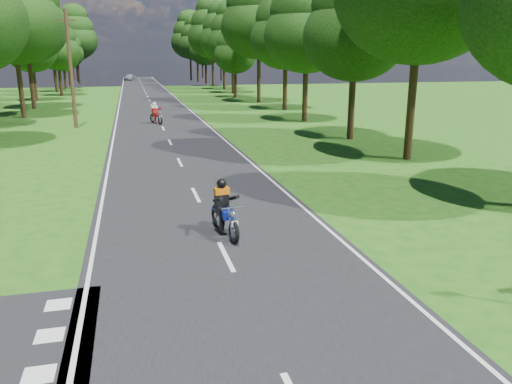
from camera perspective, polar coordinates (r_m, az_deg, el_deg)
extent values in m
plane|color=#1A5112|center=(11.02, -1.51, -11.32)|extent=(160.00, 160.00, 0.00)
cube|color=black|center=(59.87, -12.08, 10.19)|extent=(7.00, 140.00, 0.02)
cube|color=silver|center=(12.79, -3.46, -7.32)|extent=(0.12, 2.00, 0.01)
cube|color=silver|center=(18.42, -6.90, -0.31)|extent=(0.12, 2.00, 0.01)
cube|color=silver|center=(24.22, -8.70, 3.38)|extent=(0.12, 2.00, 0.01)
cube|color=silver|center=(30.10, -9.81, 5.64)|extent=(0.12, 2.00, 0.01)
cube|color=silver|center=(36.02, -10.56, 7.16)|extent=(0.12, 2.00, 0.01)
cube|color=silver|center=(41.97, -11.10, 8.25)|extent=(0.12, 2.00, 0.01)
cube|color=silver|center=(47.93, -11.51, 9.06)|extent=(0.12, 2.00, 0.01)
cube|color=silver|center=(53.89, -11.83, 9.70)|extent=(0.12, 2.00, 0.01)
cube|color=silver|center=(59.87, -12.09, 10.21)|extent=(0.12, 2.00, 0.01)
cube|color=silver|center=(65.84, -12.30, 10.62)|extent=(0.12, 2.00, 0.01)
cube|color=silver|center=(71.83, -12.47, 10.97)|extent=(0.12, 2.00, 0.01)
cube|color=silver|center=(77.81, -12.62, 11.26)|extent=(0.12, 2.00, 0.01)
cube|color=silver|center=(83.80, -12.75, 11.51)|extent=(0.12, 2.00, 0.01)
cube|color=silver|center=(89.79, -12.86, 11.73)|extent=(0.12, 2.00, 0.01)
cube|color=silver|center=(95.78, -12.96, 11.92)|extent=(0.12, 2.00, 0.01)
cube|color=silver|center=(101.77, -13.04, 12.09)|extent=(0.12, 2.00, 0.01)
cube|color=silver|center=(107.76, -13.12, 12.24)|extent=(0.12, 2.00, 0.01)
cube|color=silver|center=(113.75, -13.19, 12.37)|extent=(0.12, 2.00, 0.01)
cube|color=silver|center=(119.75, -13.25, 12.49)|extent=(0.12, 2.00, 0.01)
cube|color=silver|center=(125.74, -13.31, 12.60)|extent=(0.12, 2.00, 0.01)
cube|color=silver|center=(59.84, -15.29, 10.01)|extent=(0.10, 140.00, 0.01)
cube|color=silver|center=(60.07, -8.89, 10.37)|extent=(0.10, 140.00, 0.01)
cube|color=silver|center=(9.14, -23.58, -18.60)|extent=(0.50, 0.50, 0.01)
cube|color=silver|center=(10.15, -22.50, -14.89)|extent=(0.50, 0.50, 0.01)
cube|color=silver|center=(11.20, -21.65, -11.87)|extent=(0.50, 0.50, 0.01)
cylinder|color=black|center=(46.14, -25.26, 10.38)|extent=(0.40, 0.40, 4.32)
ellipsoid|color=black|center=(46.13, -26.04, 16.94)|extent=(7.56, 7.56, 6.42)
cylinder|color=black|center=(53.58, -24.24, 11.01)|extent=(0.40, 0.40, 4.40)
ellipsoid|color=black|center=(53.58, -24.90, 16.78)|extent=(7.71, 7.71, 6.55)
ellipsoid|color=black|center=(53.73, -25.17, 19.05)|extent=(6.60, 6.60, 5.61)
cylinder|color=black|center=(63.37, -23.94, 10.95)|extent=(0.40, 0.40, 3.20)
ellipsoid|color=black|center=(63.29, -24.33, 14.49)|extent=(5.60, 5.60, 4.76)
ellipsoid|color=black|center=(63.32, -24.49, 15.90)|extent=(4.80, 4.80, 4.08)
ellipsoid|color=black|center=(63.40, -24.65, 17.30)|extent=(3.60, 3.60, 3.06)
cylinder|color=black|center=(70.39, -21.44, 11.51)|extent=(0.40, 0.40, 3.22)
ellipsoid|color=black|center=(70.32, -21.76, 14.72)|extent=(5.64, 5.64, 4.79)
ellipsoid|color=black|center=(70.35, -21.89, 16.00)|extent=(4.83, 4.83, 4.11)
ellipsoid|color=black|center=(70.42, -22.02, 17.27)|extent=(3.62, 3.62, 3.08)
cylinder|color=black|center=(78.27, -21.91, 11.88)|extent=(0.40, 0.40, 3.61)
ellipsoid|color=black|center=(78.22, -22.24, 15.12)|extent=(6.31, 6.31, 5.37)
ellipsoid|color=black|center=(78.27, -22.38, 16.40)|extent=(5.41, 5.41, 4.60)
ellipsoid|color=black|center=(78.36, -22.51, 17.68)|extent=(4.06, 4.06, 3.45)
cylinder|color=black|center=(86.01, -20.97, 11.86)|extent=(0.40, 0.40, 2.67)
ellipsoid|color=black|center=(85.93, -21.18, 14.04)|extent=(4.67, 4.67, 3.97)
ellipsoid|color=black|center=(85.94, -21.27, 14.90)|extent=(4.00, 4.00, 3.40)
ellipsoid|color=black|center=(85.96, -21.36, 15.76)|extent=(3.00, 3.00, 2.55)
cylinder|color=black|center=(95.12, -20.51, 12.26)|extent=(0.40, 0.40, 3.09)
ellipsoid|color=black|center=(95.06, -20.73, 14.54)|extent=(5.40, 5.40, 4.59)
ellipsoid|color=black|center=(95.08, -20.81, 15.44)|extent=(4.63, 4.63, 3.93)
ellipsoid|color=black|center=(95.13, -20.90, 16.34)|extent=(3.47, 3.47, 2.95)
cylinder|color=black|center=(101.49, -19.62, 12.86)|extent=(0.40, 0.40, 4.48)
ellipsoid|color=black|center=(101.49, -19.90, 15.96)|extent=(7.84, 7.84, 6.66)
ellipsoid|color=black|center=(101.58, -20.02, 17.19)|extent=(6.72, 6.72, 5.71)
ellipsoid|color=black|center=(101.71, -20.13, 18.41)|extent=(5.04, 5.04, 4.28)
cylinder|color=black|center=(110.53, -19.74, 12.88)|extent=(0.40, 0.40, 4.09)
ellipsoid|color=black|center=(110.51, -19.98, 15.48)|extent=(7.16, 7.16, 6.09)
ellipsoid|color=black|center=(110.57, -20.08, 16.51)|extent=(6.14, 6.14, 5.22)
ellipsoid|color=black|center=(110.66, -20.18, 17.54)|extent=(4.61, 4.61, 3.92)
cylinder|color=black|center=(25.63, 17.25, 8.64)|extent=(0.40, 0.40, 4.56)
cylinder|color=black|center=(31.33, 10.83, 9.15)|extent=(0.40, 0.40, 3.49)
ellipsoid|color=black|center=(31.19, 11.24, 17.02)|extent=(6.12, 6.12, 5.20)
ellipsoid|color=black|center=(31.30, 11.41, 20.14)|extent=(5.24, 5.24, 4.46)
cylinder|color=black|center=(39.59, 5.62, 10.70)|extent=(0.40, 0.40, 3.69)
ellipsoid|color=black|center=(39.49, 5.79, 17.29)|extent=(6.46, 6.46, 5.49)
ellipsoid|color=black|center=(39.60, 5.87, 19.89)|extent=(5.54, 5.54, 4.71)
cylinder|color=black|center=(48.30, 3.33, 11.58)|extent=(0.40, 0.40, 3.74)
ellipsoid|color=black|center=(48.23, 3.42, 17.06)|extent=(6.55, 6.55, 5.57)
ellipsoid|color=black|center=(48.32, 3.46, 19.22)|extent=(5.62, 5.62, 4.77)
cylinder|color=black|center=(56.14, 0.32, 12.57)|extent=(0.40, 0.40, 4.64)
ellipsoid|color=black|center=(56.16, 0.33, 18.41)|extent=(8.12, 8.12, 6.91)
ellipsoid|color=black|center=(56.33, 0.33, 20.71)|extent=(6.96, 6.96, 5.92)
cylinder|color=black|center=(62.93, -2.38, 12.06)|extent=(0.40, 0.40, 2.91)
ellipsoid|color=black|center=(62.83, -2.42, 15.32)|extent=(5.09, 5.09, 4.33)
ellipsoid|color=black|center=(62.85, -2.44, 16.61)|extent=(4.36, 4.36, 3.71)
ellipsoid|color=black|center=(62.90, -2.45, 17.90)|extent=(3.27, 3.27, 2.78)
cylinder|color=black|center=(70.47, -2.65, 12.79)|extent=(0.40, 0.40, 3.88)
ellipsoid|color=black|center=(70.43, -2.70, 16.67)|extent=(6.78, 6.78, 5.77)
ellipsoid|color=black|center=(70.50, -2.72, 18.20)|extent=(5.81, 5.81, 4.94)
ellipsoid|color=black|center=(70.62, -2.74, 19.74)|extent=(4.36, 4.36, 3.71)
cylinder|color=black|center=(78.84, -3.66, 13.14)|extent=(0.40, 0.40, 4.18)
ellipsoid|color=black|center=(78.82, -3.73, 16.88)|extent=(7.31, 7.31, 6.21)
ellipsoid|color=black|center=(78.91, -3.75, 18.36)|extent=(6.27, 6.27, 5.33)
ellipsoid|color=black|center=(79.04, -3.78, 19.83)|extent=(4.70, 4.70, 4.00)
cylinder|color=black|center=(87.61, -4.95, 13.47)|extent=(0.40, 0.40, 4.63)
ellipsoid|color=black|center=(87.62, -5.04, 17.20)|extent=(8.11, 8.11, 6.89)
ellipsoid|color=black|center=(87.73, -5.07, 18.67)|extent=(6.95, 6.95, 5.91)
ellipsoid|color=black|center=(87.90, -5.11, 20.14)|extent=(5.21, 5.21, 4.43)
cylinder|color=black|center=(94.81, -5.73, 13.20)|extent=(0.40, 0.40, 3.36)
ellipsoid|color=black|center=(94.76, -5.80, 15.70)|extent=(5.88, 5.88, 5.00)
ellipsoid|color=black|center=(94.79, -5.83, 16.69)|extent=(5.04, 5.04, 4.29)
ellipsoid|color=black|center=(94.84, -5.85, 17.68)|extent=(3.78, 3.78, 3.21)
cylinder|color=black|center=(101.88, -6.66, 13.51)|extent=(0.40, 0.40, 4.09)
ellipsoid|color=black|center=(101.86, -6.75, 16.34)|extent=(7.15, 7.15, 6.08)
ellipsoid|color=black|center=(101.92, -6.79, 17.46)|extent=(6.13, 6.13, 5.21)
ellipsoid|color=black|center=(102.02, -6.82, 18.58)|extent=(4.60, 4.60, 3.91)
cylinder|color=black|center=(109.51, -7.45, 13.70)|extent=(0.40, 0.40, 4.48)
ellipsoid|color=black|center=(109.51, -7.56, 16.59)|extent=(7.84, 7.84, 6.66)
ellipsoid|color=black|center=(109.59, -7.60, 17.73)|extent=(6.72, 6.72, 5.71)
ellipsoid|color=black|center=(109.71, -7.64, 18.87)|extent=(5.04, 5.04, 4.28)
cylinder|color=black|center=(120.26, -20.15, 12.90)|extent=(0.40, 0.40, 3.84)
ellipsoid|color=black|center=(120.23, -20.36, 15.14)|extent=(6.72, 6.72, 5.71)
ellipsoid|color=black|center=(120.27, -20.45, 16.03)|extent=(5.76, 5.76, 4.90)
ellipsoid|color=black|center=(120.34, -20.53, 16.92)|extent=(4.32, 4.32, 3.67)
cylinder|color=black|center=(122.86, -6.12, 13.82)|extent=(0.40, 0.40, 4.16)
ellipsoid|color=black|center=(122.85, -6.19, 16.21)|extent=(7.28, 7.28, 6.19)
ellipsoid|color=black|center=(122.90, -6.22, 17.15)|extent=(6.24, 6.24, 5.30)
ellipsoid|color=black|center=(122.99, -6.25, 18.10)|extent=(4.68, 4.68, 3.98)
cylinder|color=black|center=(105.59, -22.05, 12.44)|extent=(0.40, 0.40, 3.52)
ellipsoid|color=black|center=(105.55, -22.29, 14.78)|extent=(6.16, 6.16, 5.24)
ellipsoid|color=black|center=(105.59, -22.39, 15.70)|extent=(5.28, 5.28, 4.49)
ellipsoid|color=black|center=(105.65, -22.48, 16.63)|extent=(3.96, 3.96, 3.37)
cylinder|color=black|center=(109.34, -4.00, 13.79)|extent=(0.40, 0.40, 4.48)
ellipsoid|color=black|center=(109.35, -4.05, 16.68)|extent=(7.84, 7.84, 6.66)
ellipsoid|color=black|center=(109.42, -4.08, 17.82)|extent=(6.72, 6.72, 5.71)
ellipsoid|color=black|center=(109.55, -4.10, 18.96)|extent=(5.04, 5.04, 4.28)
cylinder|color=#382616|center=(37.84, -20.40, 12.91)|extent=(0.26, 0.26, 8.00)
cube|color=#382616|center=(37.90, -20.88, 17.88)|extent=(1.20, 0.10, 0.10)
imported|color=#A7AAAE|center=(111.10, -14.19, 12.62)|extent=(2.99, 4.48, 1.42)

